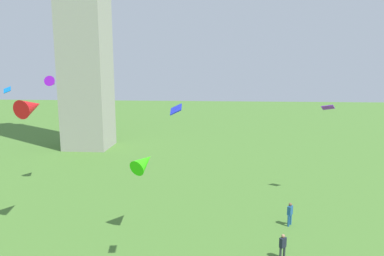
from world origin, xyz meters
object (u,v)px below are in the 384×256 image
Objects in this scene: person_2 at (290,213)px; kite_flying_6 at (7,90)px; kite_flying_5 at (31,107)px; kite_flying_7 at (144,162)px; kite_flying_2 at (176,109)px; kite_flying_3 at (328,107)px; person_3 at (283,245)px; kite_flying_4 at (52,83)px.

person_2 is 24.75m from kite_flying_6.
kite_flying_5 is 0.99× the size of kite_flying_7.
kite_flying_2 reaches higher than kite_flying_5.
kite_flying_3 is 27.86m from kite_flying_6.
kite_flying_6 is at bearing -126.65° from kite_flying_2.
kite_flying_6 reaches higher than kite_flying_3.
kite_flying_6 is (-21.52, 6.58, 9.31)m from person_3.
kite_flying_5 is (2.93, -9.59, -1.29)m from kite_flying_4.
kite_flying_5 is (-19.17, -1.70, 8.24)m from person_2.
kite_flying_2 is 21.25m from kite_flying_4.
kite_flying_4 is at bearing -142.33° from kite_flying_2.
person_3 is 0.72× the size of kite_flying_5.
kite_flying_4 is at bearing -61.02° from kite_flying_5.
person_3 is 1.31× the size of kite_flying_3.
kite_flying_6 is at bearing -29.63° from kite_flying_5.
kite_flying_3 is 0.71× the size of kite_flying_4.
person_3 is 15.17m from kite_flying_3.
kite_flying_5 is 2.62× the size of kite_flying_6.
kite_flying_6 is at bearing 11.02° from kite_flying_7.
kite_flying_7 is (-15.37, -8.53, -3.19)m from kite_flying_3.
kite_flying_4 is at bearing -14.29° from kite_flying_7.
kite_flying_5 reaches higher than kite_flying_3.
kite_flying_2 reaches higher than kite_flying_7.
kite_flying_3 is 26.59m from kite_flying_4.
kite_flying_3 is 25.09m from kite_flying_5.
kite_flying_4 reaches higher than kite_flying_5.
kite_flying_4 is (-22.10, 7.89, 9.53)m from person_2.
person_2 is at bearing 153.11° from kite_flying_4.
kite_flying_2 is at bearing 28.73° from kite_flying_6.
person_2 is 11.03m from kite_flying_3.
kite_flying_4 is (-14.29, 15.72, 0.64)m from kite_flying_2.
kite_flying_3 is 0.54× the size of kite_flying_5.
kite_flying_7 is (8.19, 0.06, -4.02)m from kite_flying_5.
kite_flying_3 reaches higher than kite_flying_7.
kite_flying_5 is at bearing 99.73° from kite_flying_4.
kite_flying_2 is at bearing 79.25° from kite_flying_3.
kite_flying_3 is at bearing 170.58° from kite_flying_4.
person_2 reaches higher than person_3.
kite_flying_4 is at bearing 103.80° from person_2.
kite_flying_4 is at bearing 106.77° from person_3.
person_2 is at bearing -145.14° from kite_flying_7.
kite_flying_6 is 0.38× the size of kite_flying_7.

